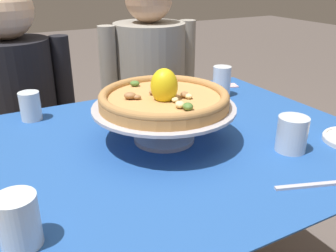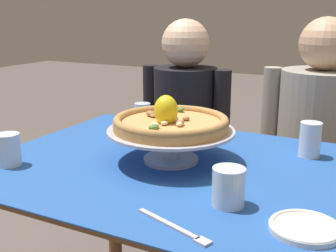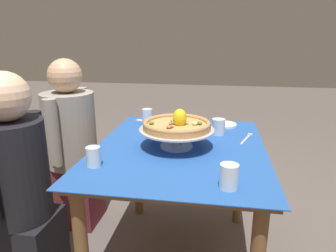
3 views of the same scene
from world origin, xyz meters
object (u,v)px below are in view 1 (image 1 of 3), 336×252
Objects in this scene: water_glass_front_right at (292,136)px; water_glass_front_left at (19,224)px; pizza_stand at (164,115)px; water_glass_back_left at (31,108)px; dinner_fork at (325,184)px; water_glass_back_right at (222,83)px; sugar_packet at (232,85)px; pizza at (164,97)px; diner_right at (151,99)px; diner_left at (23,128)px.

water_glass_front_right is 0.96× the size of water_glass_front_left.
water_glass_back_left is at bearing 131.86° from pizza_stand.
water_glass_front_left is at bearing 168.87° from dinner_fork.
water_glass_back_right is 1.24× the size of water_glass_back_left.
water_glass_front_right is at bearing -103.46° from water_glass_back_right.
sugar_packet is at bearing 68.01° from dinner_fork.
pizza is at bearing -146.85° from water_glass_back_right.
water_glass_front_left is at bearing -147.67° from water_glass_back_right.
water_glass_back_right is at bearing -84.96° from diner_right.
water_glass_front_left is at bearing -96.82° from diner_left.
water_glass_front_right is at bearing -93.71° from diner_right.
pizza_stand is 0.49m from water_glass_front_left.
water_glass_front_left is at bearing -101.05° from water_glass_back_left.
water_glass_back_right is (0.37, 0.24, -0.08)m from pizza.
water_glass_back_right is at bearing -145.97° from sugar_packet.
dinner_fork is (0.62, -0.12, -0.04)m from water_glass_front_left.
water_glass_front_left is (-0.79, -0.50, -0.01)m from water_glass_back_right.
pizza_stand is 0.83m from diner_left.
water_glass_back_left is (-0.30, 0.34, -0.09)m from pizza.
diner_right is (0.62, 0.03, 0.02)m from diner_left.
water_glass_back_left is 0.08× the size of diner_right.
water_glass_back_right is 0.55× the size of dinner_fork.
pizza_stand is 1.90× the size of dinner_fork.
water_glass_front_left reaches higher than water_glass_back_left.
water_glass_back_right is 0.86m from diner_left.
diner_right is at bearing 86.29° from water_glass_front_right.
dinner_fork is at bearing -61.53° from pizza_stand.
pizza is 3.13× the size of water_glass_back_right.
pizza is 3.59× the size of water_glass_front_left.
water_glass_front_right is at bearing -59.51° from diner_left.
water_glass_back_right is at bearing 32.33° from water_glass_front_left.
diner_left reaches higher than pizza.
pizza is at bearing -113.12° from diner_right.
pizza is 0.45m from dinner_fork.
water_glass_front_left is 1.28m from diner_right.
diner_right reaches higher than water_glass_front_left.
dinner_fork is 0.75m from sugar_packet.
diner_left reaches higher than water_glass_back_left.
water_glass_front_left reaches higher than dinner_fork.
water_glass_back_left is 1.81× the size of sugar_packet.
diner_left is (-0.78, 0.41, -0.19)m from sugar_packet.
dinner_fork is 0.18× the size of diner_right.
water_glass_front_right is 0.18m from dinner_fork.
pizza reaches higher than sugar_packet.
water_glass_back_right is at bearing -36.36° from diner_left.
diner_right reaches higher than sugar_packet.
diner_left is (0.00, 0.40, -0.23)m from water_glass_back_left.
water_glass_back_left is 0.79m from sugar_packet.
pizza_stand is 0.34× the size of diner_left.
diner_right is (0.12, 1.14, -0.17)m from dinner_fork.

